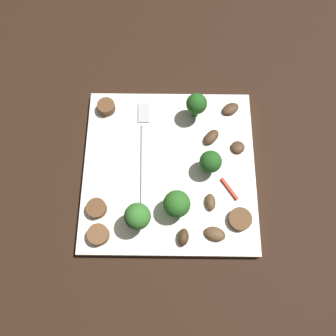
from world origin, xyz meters
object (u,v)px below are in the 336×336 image
object	(u,v)px
sausage_slice_2	(97,235)
broccoli_floret_0	(195,104)
mushroom_0	(209,202)
mushroom_1	(214,234)
pepper_strip_3	(228,189)
mushroom_3	(182,237)
mushroom_2	(229,109)
broccoli_floret_2	(136,216)
broccoli_floret_1	(209,159)
sausage_slice_1	(95,208)
mushroom_5	(210,137)
plate	(168,170)
sausage_slice_3	(105,107)
sausage_slice_0	(239,219)
fork	(142,145)
broccoli_floret_3	(175,204)
mushroom_4	(237,147)

from	to	relation	value
sausage_slice_2	broccoli_floret_0	bearing A→B (deg)	-35.53
mushroom_0	mushroom_1	size ratio (longest dim) A/B	0.83
pepper_strip_3	broccoli_floret_0	bearing A→B (deg)	21.48
mushroom_3	mushroom_2	bearing A→B (deg)	-20.47
broccoli_floret_2	broccoli_floret_1	bearing A→B (deg)	-49.51
broccoli_floret_0	sausage_slice_2	size ratio (longest dim) A/B	1.74
sausage_slice_1	mushroom_2	xyz separation A→B (m)	(0.17, -0.20, -0.00)
mushroom_0	mushroom_5	xyz separation A→B (m)	(0.11, -0.00, 0.00)
broccoli_floret_0	sausage_slice_2	bearing A→B (deg)	144.47
sausage_slice_2	mushroom_0	distance (m)	0.17
plate	mushroom_2	size ratio (longest dim) A/B	9.21
mushroom_3	sausage_slice_3	bearing A→B (deg)	30.76
sausage_slice_3	mushroom_3	world-z (taller)	same
sausage_slice_0	pepper_strip_3	distance (m)	0.05
broccoli_floret_0	pepper_strip_3	world-z (taller)	broccoli_floret_0
broccoli_floret_0	broccoli_floret_2	size ratio (longest dim) A/B	0.92
broccoli_floret_0	sausage_slice_1	world-z (taller)	broccoli_floret_0
fork	pepper_strip_3	distance (m)	0.15
plate	broccoli_floret_0	xyz separation A→B (m)	(0.09, -0.04, 0.04)
broccoli_floret_3	mushroom_3	xyz separation A→B (m)	(-0.04, -0.01, -0.02)
broccoli_floret_0	sausage_slice_1	xyz separation A→B (m)	(-0.16, 0.15, -0.03)
plate	sausage_slice_0	world-z (taller)	sausage_slice_0
broccoli_floret_2	mushroom_5	world-z (taller)	broccoli_floret_2
mushroom_1	pepper_strip_3	size ratio (longest dim) A/B	0.76
broccoli_floret_2	mushroom_3	xyz separation A→B (m)	(-0.02, -0.06, -0.03)
broccoli_floret_3	sausage_slice_3	bearing A→B (deg)	34.57
mushroom_0	pepper_strip_3	size ratio (longest dim) A/B	0.63
sausage_slice_0	plate	bearing A→B (deg)	52.25
sausage_slice_0	mushroom_0	distance (m)	0.05
broccoli_floret_1	sausage_slice_2	bearing A→B (deg)	124.07
broccoli_floret_1	sausage_slice_1	xyz separation A→B (m)	(-0.07, 0.17, -0.02)
broccoli_floret_1	sausage_slice_1	size ratio (longest dim) A/B	1.57
broccoli_floret_0	mushroom_4	world-z (taller)	broccoli_floret_0
plate	broccoli_floret_1	xyz separation A→B (m)	(0.00, -0.06, 0.04)
plate	sausage_slice_0	distance (m)	0.13
plate	broccoli_floret_2	xyz separation A→B (m)	(-0.08, 0.04, 0.04)
mushroom_3	pepper_strip_3	xyz separation A→B (m)	(0.07, -0.07, -0.00)
fork	mushroom_5	world-z (taller)	mushroom_5
fork	mushroom_2	xyz separation A→B (m)	(0.07, -0.14, 0.00)
broccoli_floret_2	sausage_slice_1	distance (m)	0.07
broccoli_floret_0	mushroom_2	world-z (taller)	broccoli_floret_0
plate	sausage_slice_3	size ratio (longest dim) A/B	9.43
mushroom_4	broccoli_floret_3	bearing A→B (deg)	135.66
broccoli_floret_1	mushroom_2	xyz separation A→B (m)	(0.10, -0.04, -0.02)
sausage_slice_1	mushroom_0	xyz separation A→B (m)	(0.01, -0.17, -0.00)
mushroom_3	mushroom_4	bearing A→B (deg)	-31.42
broccoli_floret_3	mushroom_4	world-z (taller)	broccoli_floret_3
sausage_slice_1	mushroom_2	distance (m)	0.26
sausage_slice_1	sausage_slice_3	size ratio (longest dim) A/B	1.04
fork	sausage_slice_0	bearing A→B (deg)	-130.60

